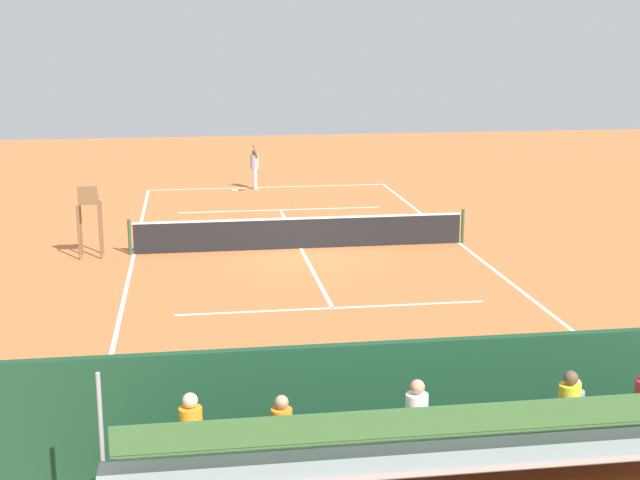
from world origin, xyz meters
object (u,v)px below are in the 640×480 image
tennis_racket (235,190)px  tennis_ball_near (295,204)px  tennis_net (301,232)px  umpire_chair (89,213)px  bleacher_stand (447,447)px  equipment_bag (444,433)px  courtside_bench (540,402)px  tennis_player (255,165)px

tennis_racket → tennis_ball_near: (-2.08, 3.41, 0.02)m
tennis_net → umpire_chair: (6.20, 0.18, 0.81)m
bleacher_stand → equipment_bag: (-0.54, -1.93, -0.75)m
courtside_bench → equipment_bag: size_ratio=2.00×
courtside_bench → tennis_net: bearing=-80.3°
bleacher_stand → tennis_racket: bearing=-86.7°
tennis_racket → courtside_bench: bearing=98.8°
tennis_net → umpire_chair: bearing=1.7°
bleacher_stand → tennis_player: 26.00m
bleacher_stand → umpire_chair: (6.27, -15.15, 0.39)m
courtside_bench → tennis_player: (2.84, -23.93, 0.46)m
equipment_bag → bleacher_stand: bearing=74.3°
umpire_chair → equipment_bag: size_ratio=2.38×
umpire_chair → tennis_racket: size_ratio=3.74×
bleacher_stand → courtside_bench: size_ratio=5.03×
umpire_chair → tennis_ball_near: 10.00m
umpire_chair → courtside_bench: umpire_chair is taller
tennis_net → tennis_racket: tennis_net is taller
umpire_chair → equipment_bag: bearing=117.3°
tennis_net → tennis_player: bearing=-86.9°
umpire_chair → tennis_ball_near: umpire_chair is taller
bleacher_stand → tennis_racket: (1.49, -25.73, -0.91)m
tennis_racket → tennis_ball_near: size_ratio=8.66×
umpire_chair → tennis_ball_near: (-6.86, -7.17, -1.28)m
tennis_net → equipment_bag: size_ratio=11.44×
umpire_chair → courtside_bench: 15.60m
equipment_bag → tennis_player: bearing=-87.2°
tennis_net → bleacher_stand: size_ratio=1.14×
tennis_player → bleacher_stand: bearing=91.4°
tennis_player → tennis_ball_near: size_ratio=29.18×
equipment_bag → tennis_racket: 23.89m
tennis_net → courtside_bench: tennis_net is taller
tennis_racket → equipment_bag: bearing=94.9°
bleacher_stand → equipment_bag: bearing=-105.7°
tennis_player → tennis_net: bearing=93.1°
equipment_bag → tennis_racket: equipment_bag is taller
equipment_bag → tennis_racket: bearing=-85.1°
umpire_chair → tennis_net: bearing=-178.3°
umpire_chair → tennis_racket: umpire_chair is taller
equipment_bag → tennis_ball_near: bearing=-90.1°
tennis_net → tennis_ball_near: tennis_net is taller
courtside_bench → tennis_player: tennis_player is taller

